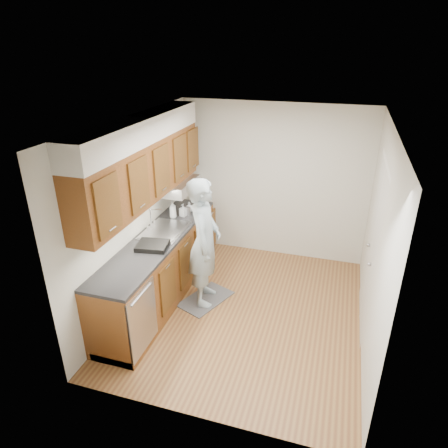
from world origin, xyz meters
name	(u,v)px	position (x,y,z in m)	size (l,w,h in m)	color
floor	(244,311)	(0.00, 0.00, 0.00)	(3.50, 3.50, 0.00)	olive
ceiling	(249,123)	(0.00, 0.00, 2.50)	(3.50, 3.50, 0.00)	white
wall_left	(136,213)	(-1.50, 0.00, 1.25)	(0.02, 3.50, 2.50)	beige
wall_right	(377,244)	(1.50, 0.00, 1.25)	(0.02, 3.50, 2.50)	beige
wall_back	(273,182)	(0.00, 1.75, 1.25)	(3.00, 0.02, 2.50)	beige
counter	(161,266)	(-1.20, 0.00, 0.49)	(0.64, 2.80, 1.30)	brown
upper_cabinets	(145,161)	(-1.33, 0.05, 1.95)	(0.47, 2.80, 1.21)	brown
closet_door	(372,249)	(1.49, 0.30, 1.02)	(0.02, 1.22, 2.05)	silver
floor_mat	(206,299)	(-0.58, 0.10, 0.01)	(0.45, 0.76, 0.01)	slate
person	(204,235)	(-0.58, 0.10, 1.02)	(0.71, 0.47, 2.01)	#95A9B5
soap_bottle_a	(173,209)	(-1.26, 0.64, 1.07)	(0.10, 0.10, 0.26)	silver
soap_bottle_b	(183,210)	(-1.15, 0.74, 1.03)	(0.08, 0.09, 0.19)	silver
soap_bottle_c	(189,207)	(-1.12, 0.92, 1.02)	(0.12, 0.12, 0.16)	silver
steel_can	(188,211)	(-1.09, 0.81, 1.00)	(0.07, 0.07, 0.12)	#A5A5AA
dish_rack	(152,246)	(-1.14, -0.30, 0.97)	(0.38, 0.32, 0.06)	black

